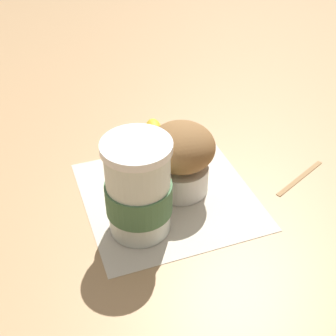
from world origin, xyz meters
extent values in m
plane|color=tan|center=(0.00, 0.00, 0.00)|extent=(3.00, 3.00, 0.00)
cube|color=beige|center=(0.00, 0.00, 0.00)|extent=(0.25, 0.25, 0.00)
cylinder|color=silver|center=(-0.05, 0.05, 0.06)|extent=(0.08, 0.08, 0.12)
cylinder|color=white|center=(-0.05, 0.05, 0.13)|extent=(0.08, 0.08, 0.01)
cylinder|color=#4C754C|center=(-0.05, 0.05, 0.05)|extent=(0.08, 0.08, 0.04)
cylinder|color=white|center=(0.01, -0.02, 0.02)|extent=(0.08, 0.08, 0.04)
ellipsoid|color=olive|center=(0.01, -0.02, 0.07)|extent=(0.09, 0.09, 0.06)
ellipsoid|color=gold|center=(0.04, 0.02, 0.02)|extent=(0.06, 0.05, 0.03)
ellipsoid|color=gold|center=(0.09, -0.01, 0.02)|extent=(0.07, 0.05, 0.03)
ellipsoid|color=gold|center=(0.14, -0.01, 0.02)|extent=(0.05, 0.03, 0.03)
cube|color=#9E7547|center=(-0.01, -0.20, 0.00)|extent=(0.06, 0.10, 0.00)
camera|label=1|loc=(-0.48, 0.11, 0.43)|focal=50.00mm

